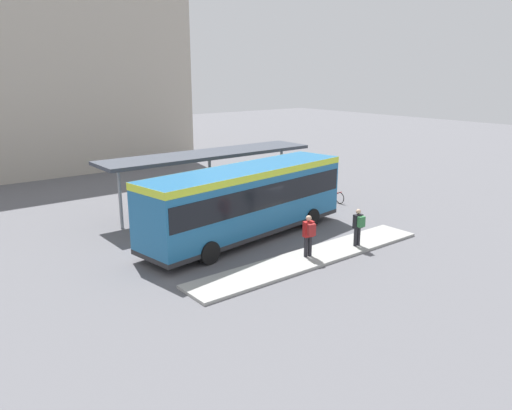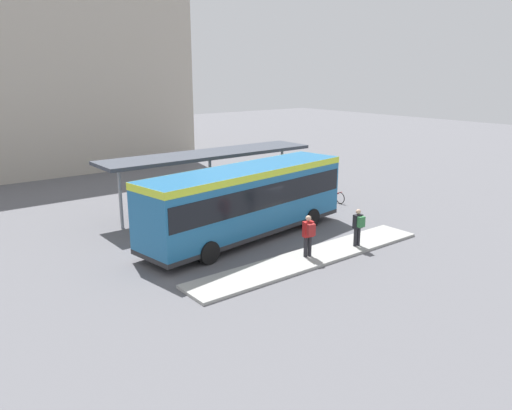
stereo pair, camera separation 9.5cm
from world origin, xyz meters
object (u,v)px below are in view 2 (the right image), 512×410
bicycle_blue (323,193)px  pedestrian_companion (309,233)px  city_bus (247,198)px  bicycle_red (335,196)px  potted_planter_near_shelter (273,201)px  pedestrian_waiting (358,225)px

bicycle_blue → pedestrian_companion: bearing=-43.3°
city_bus → bicycle_blue: (7.85, 2.89, -1.54)m
bicycle_red → potted_planter_near_shelter: potted_planter_near_shelter is taller
city_bus → pedestrian_companion: city_bus is taller
bicycle_blue → potted_planter_near_shelter: potted_planter_near_shelter is taller
potted_planter_near_shelter → pedestrian_companion: bearing=-118.3°
city_bus → pedestrian_companion: bearing=-93.5°
city_bus → pedestrian_waiting: bearing=-63.1°
pedestrian_waiting → potted_planter_near_shelter: 6.56m
city_bus → bicycle_red: city_bus is taller
potted_planter_near_shelter → pedestrian_waiting: bearing=-96.3°
city_bus → bicycle_red: 8.34m
bicycle_red → potted_planter_near_shelter: 4.39m
pedestrian_companion → bicycle_red: (7.65, 5.72, -0.77)m
pedestrian_waiting → bicycle_blue: (4.98, 6.99, -0.69)m
potted_planter_near_shelter → bicycle_red: bearing=-5.3°
city_bus → potted_planter_near_shelter: city_bus is taller
city_bus → potted_planter_near_shelter: size_ratio=8.30×
city_bus → pedestrian_companion: (0.30, -3.72, -0.80)m
city_bus → bicycle_red: size_ratio=6.82×
pedestrian_companion → bicycle_red: pedestrian_companion is taller
pedestrian_waiting → bicycle_blue: size_ratio=0.97×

